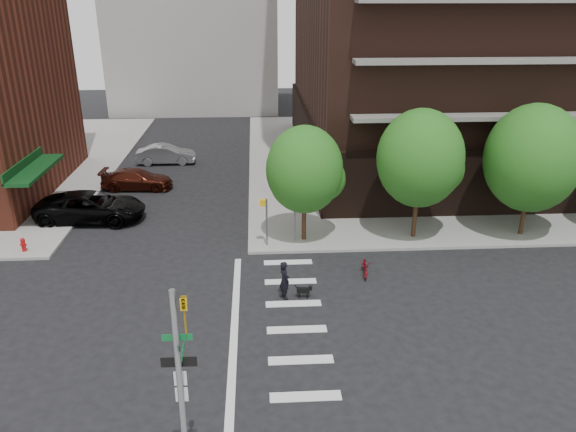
% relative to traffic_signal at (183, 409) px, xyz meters
% --- Properties ---
extents(ground, '(120.00, 120.00, 0.00)m').
position_rel_traffic_signal_xyz_m(ground, '(0.47, 7.49, -2.70)').
color(ground, black).
rests_on(ground, ground).
extents(sidewalk_ne, '(39.00, 33.00, 0.15)m').
position_rel_traffic_signal_xyz_m(sidewalk_ne, '(20.97, 30.99, -2.62)').
color(sidewalk_ne, gray).
rests_on(sidewalk_ne, ground).
extents(crosswalk, '(3.85, 13.00, 0.01)m').
position_rel_traffic_signal_xyz_m(crosswalk, '(2.68, 7.49, -2.69)').
color(crosswalk, silver).
rests_on(crosswalk, ground).
extents(tree_a, '(4.00, 4.00, 5.90)m').
position_rel_traffic_signal_xyz_m(tree_a, '(4.47, 15.99, 1.35)').
color(tree_a, '#301E11').
rests_on(tree_a, sidewalk_ne).
extents(tree_b, '(4.50, 4.50, 6.65)m').
position_rel_traffic_signal_xyz_m(tree_b, '(10.47, 15.99, 1.85)').
color(tree_b, '#301E11').
rests_on(tree_b, sidewalk_ne).
extents(tree_c, '(5.00, 5.00, 6.80)m').
position_rel_traffic_signal_xyz_m(tree_c, '(16.47, 15.99, 1.75)').
color(tree_c, '#301E11').
rests_on(tree_c, sidewalk_ne).
extents(traffic_signal, '(0.90, 0.75, 6.00)m').
position_rel_traffic_signal_xyz_m(traffic_signal, '(0.00, 0.00, 0.00)').
color(traffic_signal, slate).
rests_on(traffic_signal, sidewalk_s).
extents(pedestrian_signal, '(2.18, 0.67, 2.60)m').
position_rel_traffic_signal_xyz_m(pedestrian_signal, '(2.79, 15.42, -0.84)').
color(pedestrian_signal, slate).
rests_on(pedestrian_signal, sidewalk_ne).
extents(fire_hydrant, '(0.24, 0.24, 0.73)m').
position_rel_traffic_signal_xyz_m(fire_hydrant, '(-10.03, 15.29, -2.15)').
color(fire_hydrant, '#A50C0C').
rests_on(fire_hydrant, sidewalk_nw).
extents(parked_car_black, '(3.22, 6.37, 1.73)m').
position_rel_traffic_signal_xyz_m(parked_car_black, '(-7.73, 19.65, -1.84)').
color(parked_car_black, black).
rests_on(parked_car_black, ground).
extents(parked_car_maroon, '(2.23, 4.89, 1.39)m').
position_rel_traffic_signal_xyz_m(parked_car_maroon, '(-6.14, 25.28, -2.01)').
color(parked_car_maroon, '#3F150D').
rests_on(parked_car_maroon, ground).
extents(parked_car_silver, '(1.69, 4.55, 1.49)m').
position_rel_traffic_signal_xyz_m(parked_car_silver, '(-5.03, 31.31, -1.96)').
color(parked_car_silver, gray).
rests_on(parked_car_silver, ground).
extents(scooter, '(0.75, 1.66, 0.85)m').
position_rel_traffic_signal_xyz_m(scooter, '(7.06, 11.98, -2.28)').
color(scooter, maroon).
rests_on(scooter, ground).
extents(dog_walker, '(0.76, 0.64, 1.78)m').
position_rel_traffic_signal_xyz_m(dog_walker, '(3.11, 10.02, -1.81)').
color(dog_walker, black).
rests_on(dog_walker, ground).
extents(dog, '(0.69, 0.28, 0.58)m').
position_rel_traffic_signal_xyz_m(dog, '(3.97, 10.00, -2.34)').
color(dog, black).
rests_on(dog, ground).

